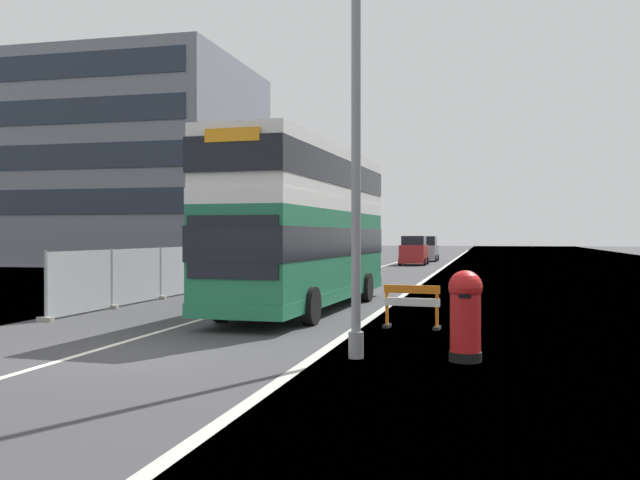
# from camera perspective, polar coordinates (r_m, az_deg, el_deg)

# --- Properties ---
(ground) EXTENTS (140.00, 280.00, 0.10)m
(ground) POSITION_cam_1_polar(r_m,az_deg,el_deg) (14.30, -12.01, -9.20)
(ground) COLOR #38383A
(double_decker_bus) EXTENTS (3.14, 11.70, 5.02)m
(double_decker_bus) POSITION_cam_1_polar(r_m,az_deg,el_deg) (21.99, -1.18, 1.29)
(double_decker_bus) COLOR #1E6B47
(double_decker_bus) RESTS_ON ground
(lamppost_foreground) EXTENTS (0.29, 0.70, 8.65)m
(lamppost_foreground) POSITION_cam_1_polar(r_m,az_deg,el_deg) (13.50, 2.93, 7.87)
(lamppost_foreground) COLOR gray
(lamppost_foreground) RESTS_ON ground
(red_pillar_postbox) EXTENTS (0.63, 0.63, 1.68)m
(red_pillar_postbox) POSITION_cam_1_polar(r_m,az_deg,el_deg) (13.37, 11.64, -5.66)
(red_pillar_postbox) COLOR black
(red_pillar_postbox) RESTS_ON ground
(roadworks_barrier) EXTENTS (1.44, 0.58, 1.08)m
(roadworks_barrier) POSITION_cam_1_polar(r_m,az_deg,el_deg) (17.82, 7.40, -5.01)
(roadworks_barrier) COLOR orange
(roadworks_barrier) RESTS_ON ground
(construction_site_fence) EXTENTS (0.44, 24.00, 1.92)m
(construction_site_fence) POSITION_cam_1_polar(r_m,az_deg,el_deg) (30.96, -8.58, -2.21)
(construction_site_fence) COLOR #A8AAAD
(construction_site_fence) RESTS_ON ground
(car_oncoming_near) EXTENTS (2.01, 4.41, 2.17)m
(car_oncoming_near) POSITION_cam_1_polar(r_m,az_deg,el_deg) (36.88, -0.97, -1.62)
(car_oncoming_near) COLOR slate
(car_oncoming_near) RESTS_ON ground
(car_receding_mid) EXTENTS (2.10, 3.98, 2.14)m
(car_receding_mid) POSITION_cam_1_polar(r_m,az_deg,el_deg) (46.62, 1.90, -1.23)
(car_receding_mid) COLOR gray
(car_receding_mid) RESTS_ON ground
(car_receding_far) EXTENTS (2.07, 3.96, 2.26)m
(car_receding_far) POSITION_cam_1_polar(r_m,az_deg,el_deg) (55.30, 7.58, -0.91)
(car_receding_far) COLOR maroon
(car_receding_far) RESTS_ON ground
(car_far_side) EXTENTS (1.95, 4.30, 2.22)m
(car_far_side) POSITION_cam_1_polar(r_m,az_deg,el_deg) (63.16, 8.59, -0.77)
(car_far_side) COLOR gray
(car_far_side) RESTS_ON ground
(bare_tree_far_verge_near) EXTENTS (3.15, 2.48, 4.42)m
(bare_tree_far_verge_near) POSITION_cam_1_polar(r_m,az_deg,el_deg) (55.27, -5.76, 0.09)
(bare_tree_far_verge_near) COLOR #4C3D2D
(bare_tree_far_verge_near) RESTS_ON ground
(bare_tree_far_verge_mid) EXTENTS (1.99, 2.86, 3.57)m
(bare_tree_far_verge_mid) POSITION_cam_1_polar(r_m,az_deg,el_deg) (46.95, -6.09, -0.23)
(bare_tree_far_verge_mid) COLOR #4C3D2D
(bare_tree_far_verge_mid) RESTS_ON ground
(backdrop_office_block) EXTENTS (26.94, 16.72, 16.28)m
(backdrop_office_block) POSITION_cam_1_polar(r_m,az_deg,el_deg) (63.03, -18.20, 5.68)
(backdrop_office_block) COLOR gray
(backdrop_office_block) RESTS_ON ground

